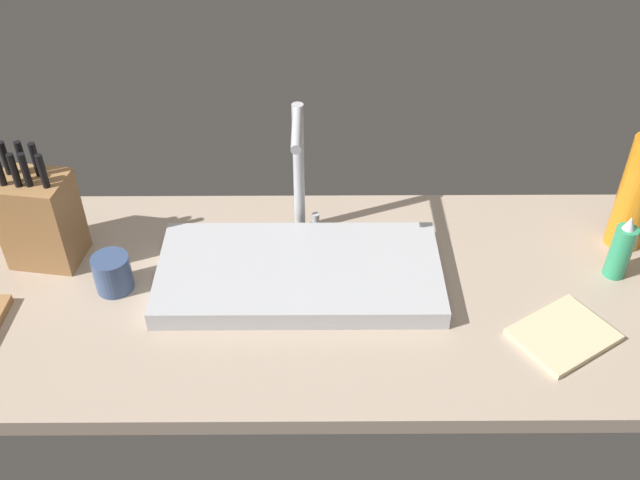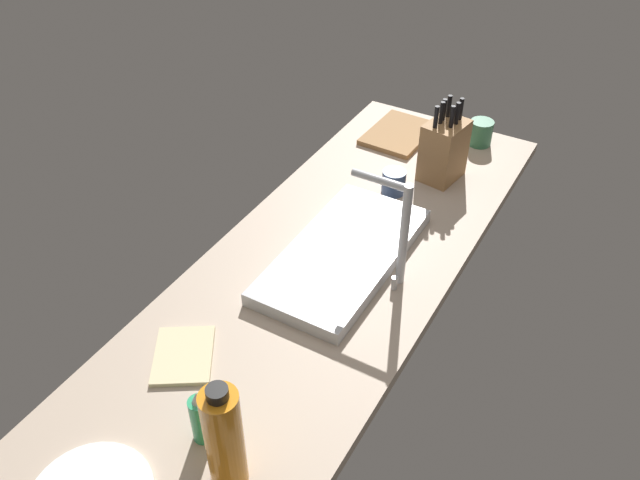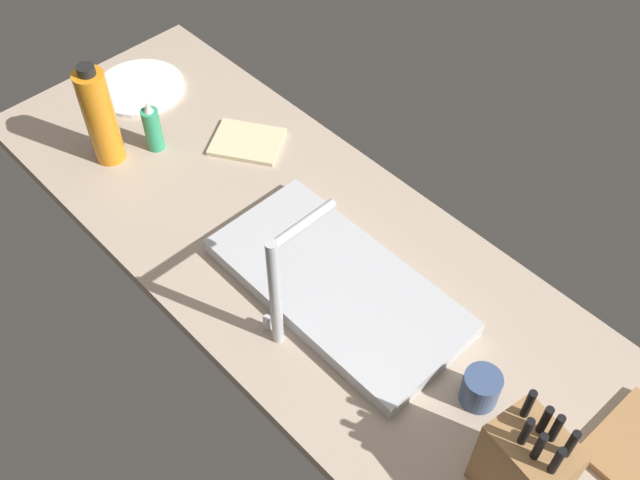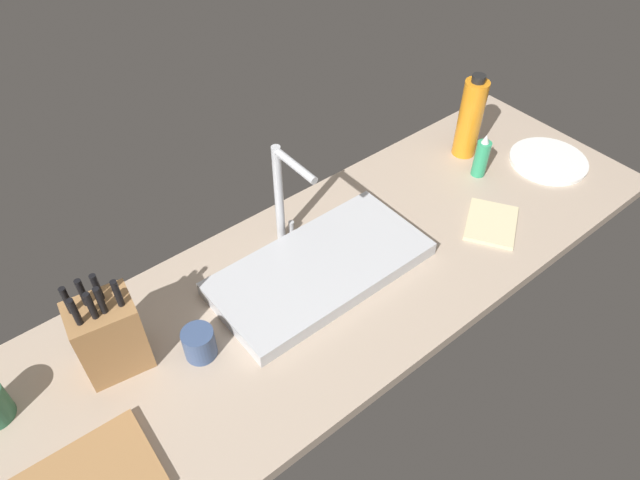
% 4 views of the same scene
% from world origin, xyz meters
% --- Properties ---
extents(countertop_slab, '(1.95, 0.65, 0.04)m').
position_xyz_m(countertop_slab, '(0.00, 0.00, 0.02)').
color(countertop_slab, tan).
rests_on(countertop_slab, ground).
extents(sink_basin, '(0.57, 0.28, 0.04)m').
position_xyz_m(sink_basin, '(-0.08, 0.03, 0.06)').
color(sink_basin, '#B7BABF').
rests_on(sink_basin, countertop_slab).
extents(faucet, '(0.06, 0.16, 0.31)m').
position_xyz_m(faucet, '(-0.08, 0.18, 0.22)').
color(faucet, '#B7BABF').
rests_on(faucet, countertop_slab).
extents(knife_block, '(0.15, 0.13, 0.27)m').
position_xyz_m(knife_block, '(-0.61, 0.10, 0.14)').
color(knife_block, '#9E7042').
rests_on(knife_block, countertop_slab).
extents(soap_bottle, '(0.04, 0.04, 0.15)m').
position_xyz_m(soap_bottle, '(0.57, 0.04, 0.10)').
color(soap_bottle, '#2D9966').
rests_on(soap_bottle, countertop_slab).
extents(water_bottle, '(0.08, 0.08, 0.28)m').
position_xyz_m(water_bottle, '(0.62, 0.15, 0.17)').
color(water_bottle, orange).
rests_on(water_bottle, countertop_slab).
extents(dinner_plate, '(0.25, 0.25, 0.01)m').
position_xyz_m(dinner_plate, '(0.80, -0.06, 0.04)').
color(dinner_plate, white).
rests_on(dinner_plate, countertop_slab).
extents(dish_towel, '(0.22, 0.21, 0.01)m').
position_xyz_m(dish_towel, '(0.42, -0.13, 0.04)').
color(dish_towel, beige).
rests_on(dish_towel, countertop_slab).
extents(coffee_mug, '(0.07, 0.07, 0.08)m').
position_xyz_m(coffee_mug, '(-0.45, 0.01, 0.07)').
color(coffee_mug, '#384C75').
rests_on(coffee_mug, countertop_slab).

